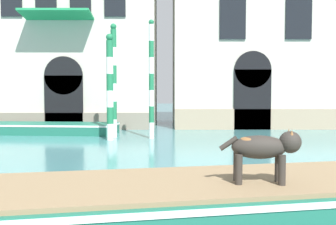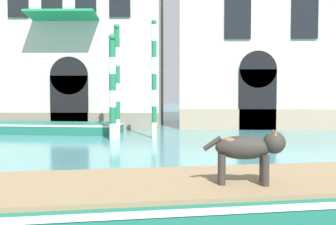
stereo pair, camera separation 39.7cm
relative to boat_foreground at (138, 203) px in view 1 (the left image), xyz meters
The scene contains 7 objects.
palazzo_right 19.12m from the boat_foreground, 68.00° to the left, with size 11.93×6.13×13.03m.
boat_foreground is the anchor object (origin of this frame).
dog_on_deck 1.88m from the boat_foreground, ahead, with size 1.10×0.37×0.73m.
boat_moored_near_palazzo 12.98m from the boat_foreground, 113.27° to the left, with size 6.82×2.39×0.47m.
mooring_pole_0 9.88m from the boat_foreground, 100.28° to the left, with size 0.27×0.27×4.03m.
mooring_pole_1 10.29m from the boat_foreground, 91.06° to the left, with size 0.20×0.20×4.65m.
mooring_pole_2 10.90m from the boat_foreground, 99.25° to the left, with size 0.24×0.24×4.58m.
Camera 1 is at (2.91, -0.36, 1.86)m, focal length 42.00 mm.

